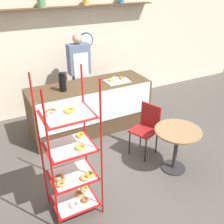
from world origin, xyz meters
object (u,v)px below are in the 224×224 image
Objects in this scene: cafe_chair at (147,125)px; coffee_carafe at (62,82)px; pastry_rack at (72,161)px; person_worker at (80,74)px; cafe_table at (177,140)px; donut_tray_counter at (118,80)px.

coffee_carafe is (-1.04, 1.09, 0.56)m from cafe_chair.
pastry_rack reaches higher than person_worker.
cafe_table is 2.12m from coffee_carafe.
cafe_chair is at bearing -92.12° from donut_tray_counter.
cafe_table is (1.65, 0.02, -0.24)m from pastry_rack.
pastry_rack is 2.29m from donut_tray_counter.
pastry_rack reaches higher than coffee_carafe.
pastry_rack is at bearing -89.36° from cafe_chair.
pastry_rack is 2.12× the size of cafe_chair.
cafe_chair is 1.96× the size of donut_tray_counter.
person_worker reaches higher than cafe_table.
donut_tray_counter is at bearing 93.36° from cafe_table.
cafe_chair is 2.53× the size of coffee_carafe.
pastry_rack is 1.65m from cafe_chair.
cafe_table is 1.59× the size of donut_tray_counter.
pastry_rack reaches higher than donut_tray_counter.
cafe_chair reaches higher than cafe_table.
cafe_chair is at bearing 21.93° from pastry_rack.
person_worker reaches higher than coffee_carafe.
cafe_chair is at bearing -46.36° from coffee_carafe.
donut_tray_counter is (1.55, 1.68, 0.18)m from pastry_rack.
person_worker reaches higher than donut_tray_counter.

